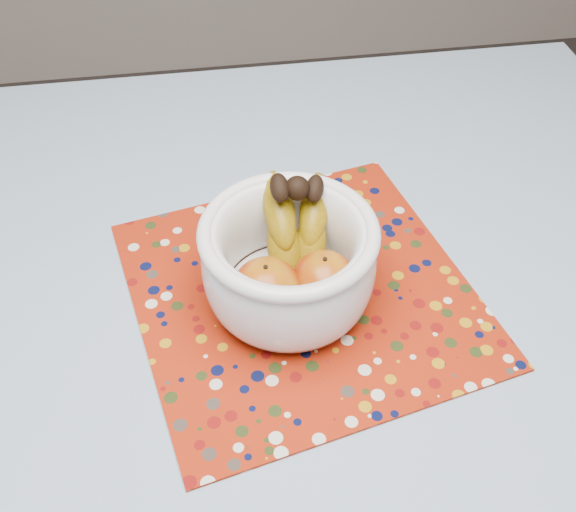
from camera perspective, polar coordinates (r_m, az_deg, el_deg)
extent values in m
cube|color=brown|center=(0.79, -2.05, -11.35)|extent=(1.20, 1.20, 0.04)
cylinder|color=brown|center=(1.52, 15.83, 0.64)|extent=(0.06, 0.06, 0.71)
cube|color=#6482A7|center=(0.76, -2.10, -10.33)|extent=(1.32, 1.32, 0.01)
cube|color=#931D08|center=(0.83, 1.20, -3.05)|extent=(0.47, 0.47, 0.00)
cylinder|color=white|center=(0.82, 0.05, -3.48)|extent=(0.10, 0.10, 0.01)
cylinder|color=white|center=(0.81, 0.05, -3.01)|extent=(0.15, 0.15, 0.01)
torus|color=white|center=(0.74, 0.06, 2.05)|extent=(0.20, 0.20, 0.02)
ellipsoid|color=maroon|center=(0.76, -1.84, -2.81)|extent=(0.08, 0.08, 0.07)
ellipsoid|color=maroon|center=(0.77, 3.05, -2.03)|extent=(0.07, 0.07, 0.07)
sphere|color=black|center=(0.77, 0.79, 5.76)|extent=(0.03, 0.03, 0.03)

